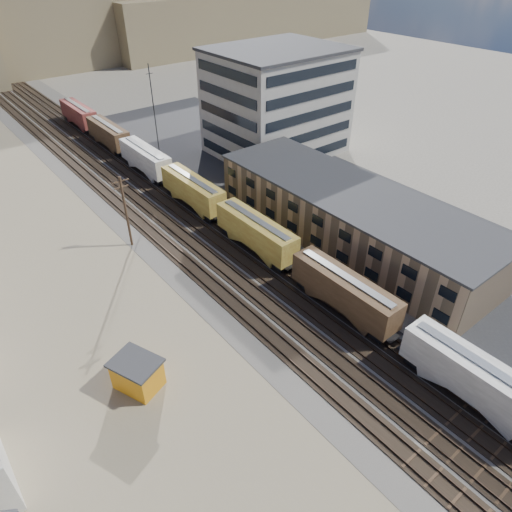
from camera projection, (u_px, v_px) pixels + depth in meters
ground at (447, 425)px, 38.73m from camera, size 300.00×300.00×0.00m
ballast_bed at (159, 203)px, 70.64m from camera, size 18.00×200.00×0.06m
dirt_yard at (51, 286)px, 54.05m from camera, size 24.00×180.00×0.03m
asphalt_lot at (329, 197)px, 72.30m from camera, size 26.00×120.00×0.04m
rail_tracks at (156, 204)px, 70.31m from camera, size 11.40×200.00×0.24m
freight_train at (222, 209)px, 63.52m from camera, size 3.00×119.74×4.46m
warehouse at (349, 216)px, 60.24m from camera, size 12.40×40.40×7.25m
office_tower at (277, 102)px, 82.76m from camera, size 22.60×18.60×18.45m
utility_pole_north at (126, 210)px, 58.16m from camera, size 2.20×0.32×10.00m
radio_mast at (155, 121)px, 74.85m from camera, size 1.20×0.16×18.00m
maintenance_shed at (137, 374)px, 41.19m from camera, size 4.70×5.24×3.16m
parked_car_blue at (246, 144)px, 89.11m from camera, size 5.56×4.29×1.40m
parked_car_far at (296, 139)px, 90.75m from camera, size 3.06×5.21×1.67m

